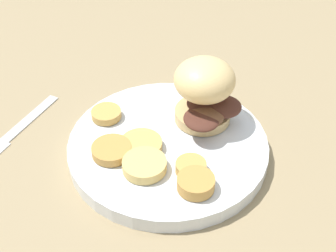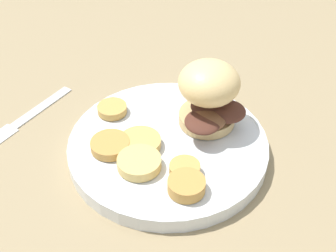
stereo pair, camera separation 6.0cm
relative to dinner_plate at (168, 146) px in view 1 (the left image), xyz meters
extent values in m
plane|color=#937F5B|center=(0.00, 0.00, -0.01)|extent=(4.00, 4.00, 0.00)
cylinder|color=white|center=(0.00, 0.00, 0.00)|extent=(0.27, 0.27, 0.02)
torus|color=white|center=(0.00, 0.00, 0.01)|extent=(0.26, 0.26, 0.01)
cylinder|color=tan|center=(0.03, 0.06, 0.02)|extent=(0.08, 0.08, 0.01)
ellipsoid|color=brown|center=(0.04, 0.04, 0.04)|extent=(0.06, 0.06, 0.02)
ellipsoid|color=#4C281E|center=(0.04, 0.02, 0.04)|extent=(0.07, 0.07, 0.01)
ellipsoid|color=brown|center=(0.03, 0.07, 0.04)|extent=(0.05, 0.04, 0.01)
ellipsoid|color=#4C281E|center=(0.03, 0.06, 0.04)|extent=(0.07, 0.07, 0.01)
ellipsoid|color=#4C281E|center=(0.06, 0.06, 0.04)|extent=(0.06, 0.06, 0.02)
ellipsoid|color=brown|center=(0.04, 0.07, 0.04)|extent=(0.05, 0.05, 0.02)
ellipsoid|color=#E5C17F|center=(0.03, 0.06, 0.08)|extent=(0.08, 0.08, 0.05)
cylinder|color=tan|center=(-0.03, -0.02, 0.02)|extent=(0.05, 0.05, 0.01)
cylinder|color=#DBB766|center=(-0.01, -0.06, 0.02)|extent=(0.06, 0.06, 0.01)
cylinder|color=tan|center=(-0.10, 0.02, 0.02)|extent=(0.04, 0.04, 0.01)
cylinder|color=#BC8942|center=(0.06, -0.07, 0.02)|extent=(0.05, 0.05, 0.02)
cylinder|color=tan|center=(0.04, -0.05, 0.02)|extent=(0.04, 0.04, 0.01)
cylinder|color=#BC8942|center=(-0.06, -0.05, 0.02)|extent=(0.05, 0.05, 0.01)
cube|color=silver|center=(-0.22, 0.01, -0.01)|extent=(0.03, 0.11, 0.00)
camera|label=1|loc=(0.14, -0.43, 0.43)|focal=50.00mm
camera|label=2|loc=(0.19, -0.41, 0.43)|focal=50.00mm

